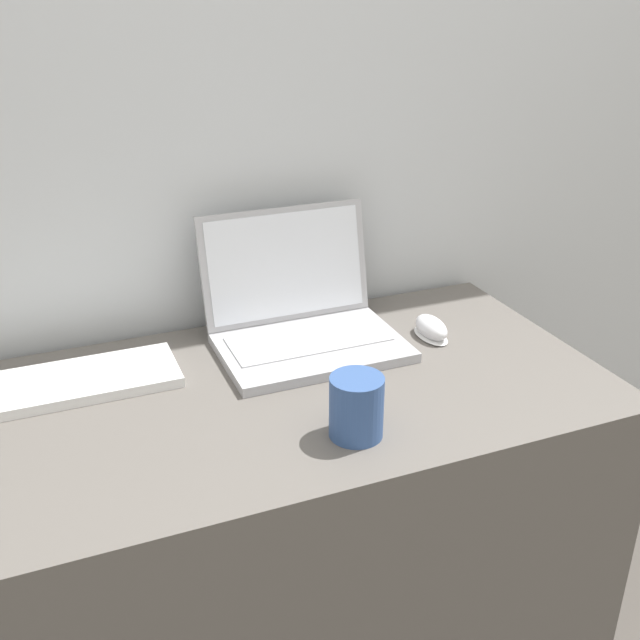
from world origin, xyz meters
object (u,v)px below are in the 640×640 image
object	(u,v)px
drink_cup	(356,406)
external_keyboard	(59,385)
computer_mouse	(431,328)
laptop	(302,316)

from	to	relation	value
drink_cup	external_keyboard	size ratio (longest dim) A/B	0.25
computer_mouse	drink_cup	bearing A→B (deg)	-137.48
drink_cup	computer_mouse	world-z (taller)	drink_cup
laptop	external_keyboard	bearing A→B (deg)	-177.81
drink_cup	computer_mouse	xyz separation A→B (m)	(0.30, 0.27, -0.04)
drink_cup	computer_mouse	bearing A→B (deg)	42.52
laptop	external_keyboard	world-z (taller)	laptop
laptop	external_keyboard	size ratio (longest dim) A/B	0.85
drink_cup	laptop	bearing A→B (deg)	83.23
laptop	computer_mouse	xyz separation A→B (m)	(0.26, -0.08, -0.04)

